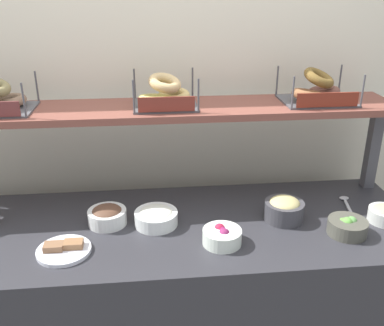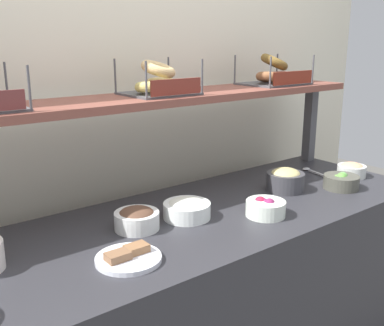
{
  "view_description": "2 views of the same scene",
  "coord_description": "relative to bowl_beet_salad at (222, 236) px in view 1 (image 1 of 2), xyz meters",
  "views": [
    {
      "loc": [
        -0.06,
        -1.56,
        1.79
      ],
      "look_at": [
        0.11,
        0.03,
        1.11
      ],
      "focal_mm": 41.02,
      "sensor_mm": 36.0,
      "label": 1
    },
    {
      "loc": [
        -1.0,
        -1.25,
        1.5
      ],
      "look_at": [
        0.05,
        0.1,
        1.03
      ],
      "focal_mm": 42.6,
      "sensor_mm": 36.0,
      "label": 2
    }
  ],
  "objects": [
    {
      "name": "bowl_beet_salad",
      "position": [
        0.0,
        0.0,
        0.0
      ],
      "size": [
        0.15,
        0.15,
        0.07
      ],
      "color": "white",
      "rests_on": "deli_counter"
    },
    {
      "name": "back_wall",
      "position": [
        -0.2,
        0.7,
        0.32
      ],
      "size": [
        3.3,
        0.06,
        2.4
      ],
      "primitive_type": "cube",
      "color": "silver",
      "rests_on": "ground_plane"
    },
    {
      "name": "serving_plate_white",
      "position": [
        -0.59,
        0.0,
        -0.02
      ],
      "size": [
        0.2,
        0.2,
        0.04
      ],
      "color": "white",
      "rests_on": "deli_counter"
    },
    {
      "name": "upper_shelf",
      "position": [
        -0.2,
        0.42,
        0.38
      ],
      "size": [
        2.06,
        0.32,
        0.03
      ],
      "primitive_type": "cube",
      "color": "brown",
      "rests_on": "shelf_riser_left"
    },
    {
      "name": "shelf_riser_right",
      "position": [
        0.79,
        0.42,
        0.17
      ],
      "size": [
        0.05,
        0.05,
        0.4
      ],
      "primitive_type": "cube",
      "color": "#4C4C51",
      "rests_on": "deli_counter"
    },
    {
      "name": "bowl_veggie_mix",
      "position": [
        0.5,
        0.02,
        0.0
      ],
      "size": [
        0.16,
        0.16,
        0.07
      ],
      "color": "#515045",
      "rests_on": "deli_counter"
    },
    {
      "name": "bagel_basket_cinnamon_raisin",
      "position": [
        0.48,
        0.42,
        0.45
      ],
      "size": [
        0.31,
        0.26,
        0.15
      ],
      "color": "#4C4C51",
      "rests_on": "upper_shelf"
    },
    {
      "name": "serving_spoon_near_plate",
      "position": [
        0.61,
        0.26,
        -0.03
      ],
      "size": [
        0.06,
        0.17,
        0.01
      ],
      "color": "#B7B7BC",
      "rests_on": "deli_counter"
    },
    {
      "name": "deli_counter",
      "position": [
        -0.2,
        0.15,
        -0.46
      ],
      "size": [
        2.1,
        0.7,
        0.85
      ],
      "primitive_type": "cube",
      "color": "#2D2D33",
      "rests_on": "ground_plane"
    },
    {
      "name": "bagel_basket_plain",
      "position": [
        -0.19,
        0.42,
        0.45
      ],
      "size": [
        0.27,
        0.24,
        0.14
      ],
      "color": "#4C4C51",
      "rests_on": "upper_shelf"
    },
    {
      "name": "bowl_chocolate_spread",
      "position": [
        -0.45,
        0.19,
        0.01
      ],
      "size": [
        0.16,
        0.16,
        0.08
      ],
      "color": "white",
      "rests_on": "deli_counter"
    },
    {
      "name": "bowl_hummus",
      "position": [
        0.29,
        0.15,
        0.02
      ],
      "size": [
        0.16,
        0.16,
        0.1
      ],
      "color": "#403F44",
      "rests_on": "deli_counter"
    },
    {
      "name": "bowl_cream_cheese",
      "position": [
        -0.25,
        0.17,
        0.0
      ],
      "size": [
        0.18,
        0.18,
        0.07
      ],
      "color": "white",
      "rests_on": "deli_counter"
    }
  ]
}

